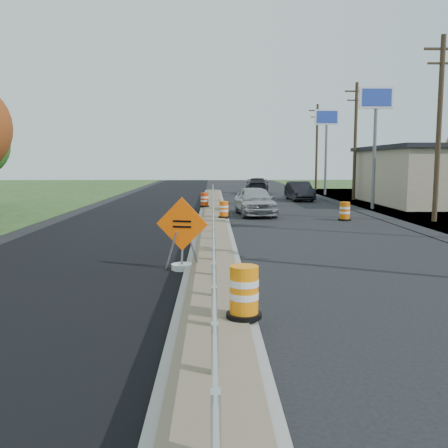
{
  "coord_description": "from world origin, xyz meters",
  "views": [
    {
      "loc": [
        -0.02,
        -16.5,
        3.09
      ],
      "look_at": [
        0.34,
        -0.51,
        1.1
      ],
      "focal_mm": 40.0,
      "sensor_mm": 36.0,
      "label": 1
    }
  ],
  "objects_px": {
    "caution_sign": "(182,252)",
    "barrel_median_mid": "(224,210)",
    "barrel_shoulder_near": "(345,212)",
    "barrel_median_near": "(244,293)",
    "car_dark_far": "(257,186)",
    "car_silver": "(255,201)",
    "barrel_median_far": "(205,200)",
    "car_dark_mid": "(299,191)"
  },
  "relations": [
    {
      "from": "caution_sign",
      "to": "barrel_median_mid",
      "type": "xyz_separation_m",
      "value": [
        1.45,
        11.6,
        0.1
      ]
    },
    {
      "from": "car_dark_mid",
      "to": "barrel_shoulder_near",
      "type": "bearing_deg",
      "value": -92.64
    },
    {
      "from": "barrel_median_mid",
      "to": "barrel_shoulder_near",
      "type": "xyz_separation_m",
      "value": [
        6.45,
        0.52,
        -0.16
      ]
    },
    {
      "from": "barrel_shoulder_near",
      "to": "car_silver",
      "type": "bearing_deg",
      "value": 149.08
    },
    {
      "from": "barrel_median_mid",
      "to": "barrel_shoulder_near",
      "type": "relative_size",
      "value": 0.85
    },
    {
      "from": "barrel_median_far",
      "to": "car_dark_far",
      "type": "xyz_separation_m",
      "value": [
        4.95,
        17.34,
        0.11
      ]
    },
    {
      "from": "barrel_median_near",
      "to": "car_silver",
      "type": "relative_size",
      "value": 0.2
    },
    {
      "from": "barrel_median_mid",
      "to": "barrel_median_far",
      "type": "xyz_separation_m",
      "value": [
        -1.1,
        6.29,
        0.03
      ]
    },
    {
      "from": "barrel_median_mid",
      "to": "car_dark_far",
      "type": "distance_m",
      "value": 23.94
    },
    {
      "from": "caution_sign",
      "to": "car_dark_mid",
      "type": "distance_m",
      "value": 27.27
    },
    {
      "from": "caution_sign",
      "to": "car_silver",
      "type": "bearing_deg",
      "value": 91.24
    },
    {
      "from": "barrel_median_mid",
      "to": "car_silver",
      "type": "distance_m",
      "value": 3.77
    },
    {
      "from": "barrel_median_mid",
      "to": "barrel_shoulder_near",
      "type": "bearing_deg",
      "value": 4.62
    },
    {
      "from": "caution_sign",
      "to": "barrel_median_mid",
      "type": "height_order",
      "value": "caution_sign"
    },
    {
      "from": "car_dark_mid",
      "to": "car_dark_far",
      "type": "bearing_deg",
      "value": 103.24
    },
    {
      "from": "barrel_shoulder_near",
      "to": "car_silver",
      "type": "height_order",
      "value": "car_silver"
    },
    {
      "from": "car_dark_mid",
      "to": "car_silver",
      "type": "bearing_deg",
      "value": -114.73
    },
    {
      "from": "barrel_median_near",
      "to": "car_dark_far",
      "type": "xyz_separation_m",
      "value": [
        3.85,
        40.39,
        0.08
      ]
    },
    {
      "from": "barrel_median_far",
      "to": "car_dark_mid",
      "type": "height_order",
      "value": "car_dark_mid"
    },
    {
      "from": "barrel_median_near",
      "to": "barrel_median_far",
      "type": "relative_size",
      "value": 1.08
    },
    {
      "from": "caution_sign",
      "to": "car_silver",
      "type": "xyz_separation_m",
      "value": [
        3.34,
        14.86,
        0.31
      ]
    },
    {
      "from": "barrel_median_near",
      "to": "car_silver",
      "type": "height_order",
      "value": "car_silver"
    },
    {
      "from": "caution_sign",
      "to": "car_silver",
      "type": "relative_size",
      "value": 0.42
    },
    {
      "from": "barrel_median_mid",
      "to": "car_silver",
      "type": "relative_size",
      "value": 0.17
    },
    {
      "from": "caution_sign",
      "to": "barrel_median_mid",
      "type": "relative_size",
      "value": 2.5
    },
    {
      "from": "barrel_shoulder_near",
      "to": "car_dark_far",
      "type": "relative_size",
      "value": 0.19
    },
    {
      "from": "barrel_median_far",
      "to": "barrel_shoulder_near",
      "type": "bearing_deg",
      "value": -37.38
    },
    {
      "from": "barrel_median_near",
      "to": "car_silver",
      "type": "bearing_deg",
      "value": 84.62
    },
    {
      "from": "car_dark_mid",
      "to": "car_dark_far",
      "type": "xyz_separation_m",
      "value": [
        -2.6,
        9.13,
        0.01
      ]
    },
    {
      "from": "barrel_shoulder_near",
      "to": "car_silver",
      "type": "relative_size",
      "value": 0.2
    },
    {
      "from": "car_dark_far",
      "to": "barrel_median_near",
      "type": "bearing_deg",
      "value": 90.12
    },
    {
      "from": "barrel_median_mid",
      "to": "car_dark_mid",
      "type": "relative_size",
      "value": 0.18
    },
    {
      "from": "caution_sign",
      "to": "barrel_median_mid",
      "type": "distance_m",
      "value": 11.69
    },
    {
      "from": "barrel_median_far",
      "to": "car_dark_mid",
      "type": "distance_m",
      "value": 11.15
    },
    {
      "from": "caution_sign",
      "to": "car_dark_far",
      "type": "distance_m",
      "value": 35.63
    },
    {
      "from": "barrel_median_mid",
      "to": "car_dark_far",
      "type": "bearing_deg",
      "value": 80.73
    },
    {
      "from": "car_silver",
      "to": "caution_sign",
      "type": "bearing_deg",
      "value": -107.64
    },
    {
      "from": "barrel_median_far",
      "to": "car_dark_far",
      "type": "distance_m",
      "value": 18.03
    },
    {
      "from": "caution_sign",
      "to": "car_dark_mid",
      "type": "relative_size",
      "value": 0.45
    },
    {
      "from": "barrel_median_near",
      "to": "barrel_median_mid",
      "type": "xyz_separation_m",
      "value": [
        0.0,
        16.76,
        -0.06
      ]
    },
    {
      "from": "barrel_median_mid",
      "to": "barrel_shoulder_near",
      "type": "distance_m",
      "value": 6.47
    },
    {
      "from": "caution_sign",
      "to": "barrel_median_far",
      "type": "distance_m",
      "value": 17.9
    }
  ]
}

